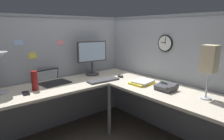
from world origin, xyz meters
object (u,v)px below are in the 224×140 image
at_px(computer_mouse, 120,76).
at_px(desk_lamp_paper, 210,60).
at_px(keyboard, 103,80).
at_px(office_phone, 166,87).
at_px(book_stack, 142,82).
at_px(cell_phone, 26,93).
at_px(monitor, 92,55).
at_px(wall_clock, 165,43).
at_px(laptop, 51,80).
at_px(thermos_flask, 35,81).

relative_size(computer_mouse, desk_lamp_paper, 0.20).
xyz_separation_m(keyboard, office_phone, (0.31, -0.76, 0.03)).
bearing_deg(book_stack, office_phone, -88.10).
xyz_separation_m(cell_phone, book_stack, (1.24, -0.54, 0.02)).
distance_m(keyboard, cell_phone, 0.95).
bearing_deg(computer_mouse, monitor, 121.71).
bearing_deg(monitor, wall_clock, -54.71).
bearing_deg(desk_lamp_paper, laptop, 121.09).
height_order(computer_mouse, thermos_flask, thermos_flask).
bearing_deg(computer_mouse, thermos_flask, 170.94).
height_order(monitor, desk_lamp_paper, desk_lamp_paper).
xyz_separation_m(laptop, desk_lamp_paper, (0.94, -1.56, 0.36)).
bearing_deg(wall_clock, monitor, 125.29).
xyz_separation_m(laptop, computer_mouse, (0.86, -0.38, -0.01)).
xyz_separation_m(monitor, book_stack, (0.21, -0.79, -0.27)).
distance_m(computer_mouse, desk_lamp_paper, 1.23).
xyz_separation_m(office_phone, desk_lamp_paper, (0.08, -0.40, 0.35)).
xyz_separation_m(computer_mouse, office_phone, (-0.00, -0.77, 0.02)).
distance_m(thermos_flask, wall_clock, 1.67).
xyz_separation_m(cell_phone, wall_clock, (1.61, -0.59, 0.48)).
distance_m(laptop, thermos_flask, 0.35).
xyz_separation_m(office_phone, book_stack, (-0.01, 0.34, -0.02)).
distance_m(cell_phone, wall_clock, 1.78).
distance_m(computer_mouse, office_phone, 0.77).
xyz_separation_m(laptop, cell_phone, (-0.39, -0.26, -0.02)).
xyz_separation_m(keyboard, desk_lamp_paper, (0.39, -1.16, 0.37)).
relative_size(monitor, book_stack, 1.66).
xyz_separation_m(monitor, laptop, (-0.63, 0.02, -0.27)).
height_order(keyboard, computer_mouse, computer_mouse).
distance_m(office_phone, desk_lamp_paper, 0.54).
distance_m(laptop, book_stack, 1.17).
relative_size(laptop, book_stack, 1.37).
bearing_deg(laptop, computer_mouse, -24.12).
bearing_deg(keyboard, office_phone, -63.87).
relative_size(cell_phone, desk_lamp_paper, 0.27).
height_order(laptop, wall_clock, wall_clock).
distance_m(monitor, laptop, 0.68).
relative_size(book_stack, wall_clock, 1.37).
bearing_deg(wall_clock, keyboard, 146.02).
relative_size(laptop, cell_phone, 2.86).
relative_size(computer_mouse, office_phone, 0.50).
bearing_deg(office_phone, monitor, 101.18).
relative_size(keyboard, thermos_flask, 1.95).
bearing_deg(wall_clock, office_phone, -140.17).
bearing_deg(thermos_flask, cell_phone, -153.25).
distance_m(laptop, keyboard, 0.67).
height_order(thermos_flask, office_phone, thermos_flask).
bearing_deg(thermos_flask, computer_mouse, -9.06).
relative_size(keyboard, book_stack, 1.43).
distance_m(office_phone, book_stack, 0.35).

